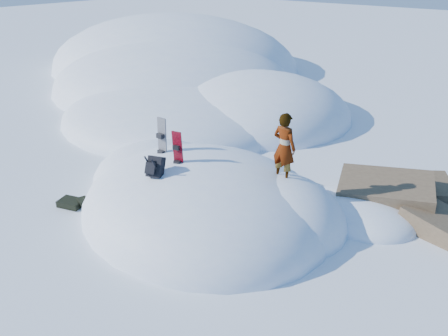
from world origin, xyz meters
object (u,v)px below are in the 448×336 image
Objects in this scene: snowboard_red at (178,157)px; backpack at (155,167)px; snowboard_dark at (162,146)px; person at (284,147)px.

backpack is (-0.07, -0.72, -0.04)m from snowboard_red.
snowboard_dark reaches higher than snowboard_red.
backpack is 3.17m from person.
person reaches higher than backpack.
snowboard_red is 0.73m from backpack.
backpack is (0.90, -1.10, 0.04)m from snowboard_dark.
snowboard_dark is 2.64× the size of backpack.
person reaches higher than snowboard_red.
backpack is 0.35× the size of person.
snowboard_dark is at bearing 144.95° from snowboard_red.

